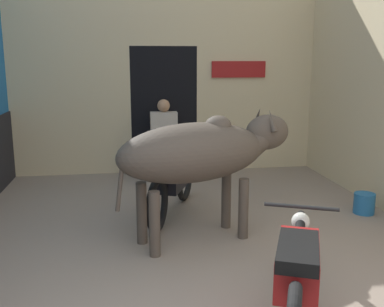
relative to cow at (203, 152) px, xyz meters
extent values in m
cube|color=beige|center=(-1.67, 3.14, 0.10)|extent=(1.95, 0.18, 2.12)
cube|color=beige|center=(1.44, 3.14, 0.10)|extent=(2.03, 0.18, 2.12)
cube|color=black|center=(-0.13, 3.50, 0.10)|extent=(1.12, 0.90, 2.12)
cube|color=maroon|center=(1.14, 3.03, 0.78)|extent=(0.93, 0.03, 0.27)
ellipsoid|color=#4C4238|center=(-0.10, -0.03, 0.00)|extent=(1.78, 1.14, 0.62)
ellipsoid|color=#4C4238|center=(0.17, 0.06, 0.26)|extent=(0.36, 0.34, 0.23)
cylinder|color=#4C4238|center=(0.62, 0.20, 0.05)|extent=(0.48, 0.41, 0.41)
ellipsoid|color=#4C4238|center=(0.77, 0.25, 0.15)|extent=(0.61, 0.48, 0.39)
cylinder|color=#4C4238|center=(-0.85, -0.28, -0.20)|extent=(0.13, 0.08, 0.60)
cylinder|color=#4C4238|center=(0.33, 0.30, -0.63)|extent=(0.11, 0.11, 0.66)
cylinder|color=#4C4238|center=(0.44, -0.04, -0.63)|extent=(0.11, 0.11, 0.66)
cylinder|color=#4C4238|center=(-0.65, -0.02, -0.63)|extent=(0.11, 0.11, 0.66)
cylinder|color=#4C4238|center=(-0.54, -0.37, -0.63)|extent=(0.11, 0.11, 0.66)
cone|color=#473D33|center=(0.69, 0.37, 0.30)|extent=(0.12, 0.18, 0.26)
cone|color=#473D33|center=(0.78, 0.11, 0.30)|extent=(0.12, 0.18, 0.26)
torus|color=black|center=(0.62, -1.17, -0.63)|extent=(0.34, 0.65, 0.67)
cube|color=maroon|center=(0.37, -1.76, -0.45)|extent=(0.54, 0.76, 0.28)
cube|color=black|center=(0.29, -1.94, -0.27)|extent=(0.46, 0.62, 0.09)
cylinder|color=black|center=(0.57, -1.30, -0.20)|extent=(0.55, 0.26, 0.03)
sphere|color=silver|center=(0.60, -1.21, -0.35)|extent=(0.15, 0.15, 0.15)
torus|color=black|center=(-0.46, 0.26, -0.64)|extent=(0.31, 0.62, 0.64)
torus|color=black|center=(-0.01, 1.38, -0.64)|extent=(0.31, 0.62, 0.64)
cube|color=black|center=(-0.24, 0.82, -0.47)|extent=(0.51, 0.72, 0.28)
cube|color=black|center=(-0.31, 0.65, -0.29)|extent=(0.44, 0.59, 0.09)
cylinder|color=black|center=(-0.06, 1.25, -0.22)|extent=(0.55, 0.25, 0.03)
sphere|color=silver|center=(-0.03, 1.33, -0.38)|extent=(0.15, 0.15, 0.15)
cube|color=brown|center=(-0.18, 2.48, -0.73)|extent=(0.30, 0.14, 0.47)
cube|color=brown|center=(-0.18, 2.57, -0.44)|extent=(0.30, 0.32, 0.11)
cube|color=beige|center=(-0.18, 2.64, -0.16)|extent=(0.43, 0.20, 0.57)
sphere|color=tan|center=(-0.18, 2.64, 0.22)|extent=(0.20, 0.20, 0.20)
cylinder|color=#2856B2|center=(-0.43, 2.55, -0.74)|extent=(0.20, 0.20, 0.43)
cylinder|color=#2856B2|center=(-0.43, 2.55, -0.51)|extent=(0.29, 0.29, 0.04)
cylinder|color=#23669E|center=(2.16, 0.50, -0.83)|extent=(0.26, 0.26, 0.26)
camera|label=1|loc=(-0.79, -4.52, 0.94)|focal=42.00mm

